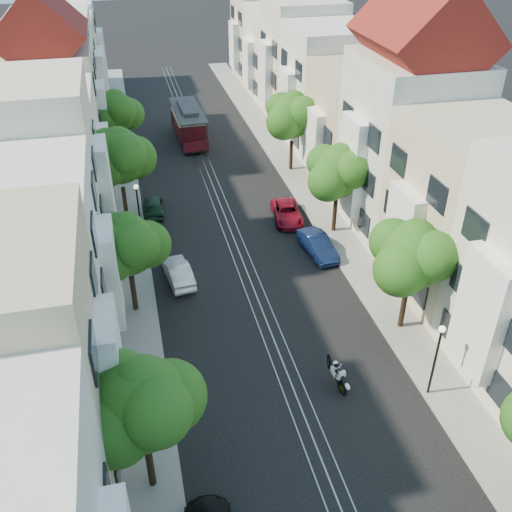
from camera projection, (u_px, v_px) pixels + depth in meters
ground at (216, 193)px, 46.30m from camera, size 200.00×200.00×0.00m
sidewalk_east at (301, 184)px, 47.67m from camera, size 2.50×80.00×0.12m
sidewalk_west at (125, 202)px, 44.86m from camera, size 2.50×80.00×0.12m
rail_left at (209, 194)px, 46.19m from camera, size 0.06×80.00×0.02m
rail_slot at (216, 193)px, 46.30m from camera, size 0.06×80.00×0.02m
rail_right at (222, 192)px, 46.40m from camera, size 0.06×80.00×0.02m
lane_line at (216, 193)px, 46.30m from camera, size 0.08×80.00×0.01m
townhouses_east at (359, 120)px, 45.72m from camera, size 7.75×72.00×12.00m
townhouses_west at (52, 148)px, 41.17m from camera, size 7.75×72.00×11.76m
tree_e_b at (413, 257)px, 29.59m from camera, size 4.93×4.08×6.68m
tree_e_c at (339, 173)px, 38.66m from camera, size 4.84×3.99×6.52m
tree_e_d at (293, 116)px, 47.50m from camera, size 5.01×4.16×6.85m
tree_w_a at (142, 405)px, 21.07m from camera, size 4.93×4.08×6.68m
tree_w_b at (128, 247)px, 31.07m from camera, size 4.72×3.87×6.27m
tree_w_c at (120, 157)px, 39.69m from camera, size 5.13×4.28×7.09m
tree_w_d at (116, 113)px, 48.94m from camera, size 4.84×3.99×6.52m
lamp_east at (437, 350)px, 26.36m from camera, size 0.32×0.32×4.16m
lamp_west at (138, 204)px, 38.63m from camera, size 0.32×0.32×4.16m
sportbike_rider at (337, 373)px, 27.99m from camera, size 0.66×2.08×1.44m
cable_car at (188, 122)px, 55.05m from camera, size 2.78×8.24×3.14m
parked_car_e_mid at (318, 245)px, 38.28m from camera, size 1.92×4.22×1.34m
parked_car_e_far at (287, 213)px, 42.27m from camera, size 2.46×4.51×1.20m
parked_car_w_mid at (178, 272)px, 35.63m from camera, size 1.84×4.06×1.29m
parked_car_w_far at (154, 206)px, 43.10m from camera, size 1.64×3.73×1.25m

